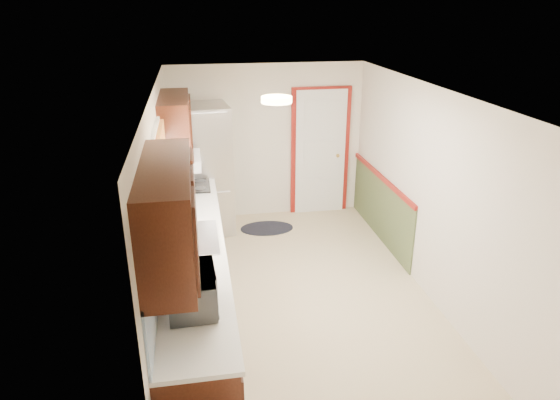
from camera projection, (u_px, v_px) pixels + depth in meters
name	position (u px, v px, depth m)	size (l,w,h in m)	color
room_shell	(301.00, 201.00, 5.48)	(3.20, 5.20, 2.52)	#CAB98E
kitchen_run	(189.00, 254.00, 5.16)	(0.63, 4.00, 2.20)	#38160C
back_wall_trim	(333.00, 163.00, 7.78)	(1.12, 2.30, 2.08)	maroon
ceiling_fixture	(277.00, 100.00, 4.82)	(0.30, 0.30, 0.06)	#FFD88C
microwave	(192.00, 287.00, 3.97)	(0.56, 0.31, 0.38)	white
refrigerator	(203.00, 170.00, 7.29)	(0.86, 0.83, 1.90)	#B7B7BC
rug	(267.00, 228.00, 7.65)	(0.81, 0.52, 0.01)	black
cooktop	(191.00, 186.00, 6.66)	(0.49, 0.59, 0.02)	black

